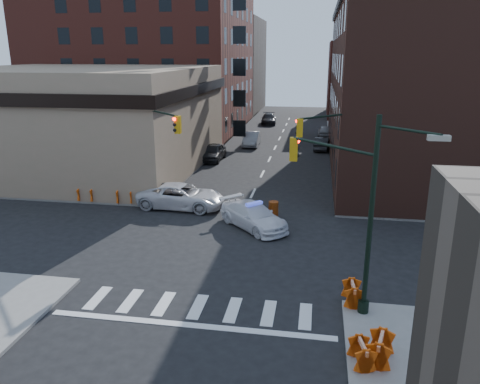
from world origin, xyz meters
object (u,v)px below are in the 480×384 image
(police_car, at_px, (253,216))
(barrel_road, at_px, (273,210))
(barrel_bank, at_px, (165,200))
(parked_car_wfar, at_px, (252,139))
(pedestrian_b, at_px, (71,186))
(barricade_se_a, at_px, (353,294))
(pickup, at_px, (181,196))
(parked_car_enear, at_px, (322,144))
(pedestrian_a, at_px, (139,190))
(parked_car_wnear, at_px, (213,152))
(barricade_nw_a, at_px, (125,196))

(police_car, distance_m, barrel_road, 2.13)
(barrel_bank, bearing_deg, parked_car_wfar, 83.27)
(parked_car_wfar, xyz_separation_m, barrel_road, (4.83, -24.04, -0.22))
(pedestrian_b, relative_size, barricade_se_a, 1.61)
(pickup, height_order, barricade_se_a, pickup)
(pickup, height_order, barrel_bank, pickup)
(pickup, height_order, parked_car_enear, pickup)
(police_car, bearing_deg, pedestrian_a, 114.61)
(parked_car_enear, relative_size, pedestrian_a, 2.39)
(parked_car_wnear, xyz_separation_m, parked_car_enear, (10.67, 6.97, -0.13))
(pedestrian_b, xyz_separation_m, barrel_bank, (7.14, -0.40, -0.59))
(parked_car_wfar, height_order, barrel_road, parked_car_wfar)
(barricade_nw_a, bearing_deg, parked_car_enear, 52.50)
(parked_car_enear, height_order, pedestrian_a, pedestrian_a)
(barricade_se_a, bearing_deg, pedestrian_b, 54.50)
(parked_car_enear, xyz_separation_m, barrel_road, (-3.11, -22.91, -0.13))
(parked_car_enear, xyz_separation_m, pedestrian_b, (-17.81, -21.59, 0.44))
(barrel_bank, distance_m, barricade_nw_a, 2.92)
(barrel_bank, height_order, barricade_nw_a, barricade_nw_a)
(pickup, bearing_deg, barricade_se_a, -133.68)
(pickup, xyz_separation_m, parked_car_wfar, (1.61, 22.93, -0.04))
(police_car, xyz_separation_m, barricade_nw_a, (-9.44, 2.87, -0.11))
(parked_car_wfar, height_order, pedestrian_b, pedestrian_b)
(parked_car_wnear, relative_size, barrel_road, 4.27)
(police_car, height_order, pedestrian_a, pedestrian_a)
(pedestrian_a, relative_size, barricade_se_a, 1.44)
(police_car, relative_size, parked_car_enear, 1.22)
(pedestrian_b, distance_m, barrel_road, 14.77)
(parked_car_enear, relative_size, barrel_road, 3.72)
(police_car, relative_size, barrel_road, 4.54)
(police_car, distance_m, parked_car_enear, 25.10)
(parked_car_enear, relative_size, pedestrian_b, 2.13)
(parked_car_wfar, distance_m, barricade_se_a, 35.63)
(barrel_road, bearing_deg, parked_car_wnear, 115.37)
(pedestrian_a, height_order, barricade_nw_a, pedestrian_a)
(barricade_se_a, bearing_deg, barricade_nw_a, 48.50)
(police_car, relative_size, pedestrian_b, 2.60)
(barricade_se_a, xyz_separation_m, barricade_nw_a, (-14.82, 11.40, 0.03))
(parked_car_enear, height_order, barricade_nw_a, parked_car_enear)
(parked_car_wfar, relative_size, barricade_se_a, 3.91)
(barrel_road, distance_m, barricade_se_a, 11.26)
(barrel_bank, xyz_separation_m, barricade_se_a, (11.90, -11.30, 0.06))
(parked_car_wfar, distance_m, barrel_road, 24.52)
(pickup, xyz_separation_m, barricade_se_a, (10.78, -11.50, -0.22))
(police_car, height_order, barrel_bank, police_car)
(pedestrian_a, distance_m, barrel_road, 9.64)
(barrel_bank, bearing_deg, barricade_se_a, -43.52)
(pickup, height_order, parked_car_wnear, pickup)
(pickup, relative_size, parked_car_wfar, 1.25)
(barrel_bank, bearing_deg, pedestrian_a, 168.56)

